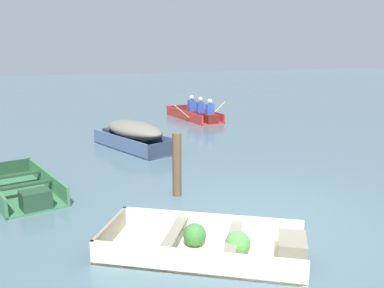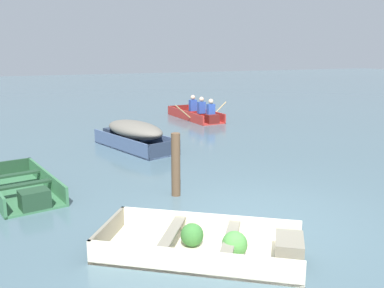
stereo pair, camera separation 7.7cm
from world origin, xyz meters
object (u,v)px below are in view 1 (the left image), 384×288
(dinghy_cream_foreground, at_px, (214,245))
(mooring_post, at_px, (177,165))
(skiff_green_near_moored, at_px, (22,189))
(skiff_slate_blue_mid_moored, at_px, (134,133))
(rowboat_red_with_crew, at_px, (197,114))

(dinghy_cream_foreground, height_order, mooring_post, mooring_post)
(dinghy_cream_foreground, bearing_deg, skiff_green_near_moored, 124.06)
(skiff_slate_blue_mid_moored, distance_m, mooring_post, 4.12)
(dinghy_cream_foreground, xyz_separation_m, mooring_post, (0.35, 2.39, 0.47))
(dinghy_cream_foreground, xyz_separation_m, skiff_slate_blue_mid_moored, (0.58, 6.50, 0.31))
(skiff_green_near_moored, height_order, skiff_slate_blue_mid_moored, skiff_slate_blue_mid_moored)
(skiff_slate_blue_mid_moored, xyz_separation_m, mooring_post, (-0.23, -4.11, 0.16))
(rowboat_red_with_crew, xyz_separation_m, mooring_post, (-3.70, -7.92, 0.38))
(dinghy_cream_foreground, xyz_separation_m, skiff_green_near_moored, (-2.38, 3.52, -0.00))
(mooring_post, bearing_deg, dinghy_cream_foreground, -98.24)
(rowboat_red_with_crew, bearing_deg, mooring_post, -115.04)
(skiff_green_near_moored, xyz_separation_m, mooring_post, (2.72, -1.13, 0.48))
(skiff_green_near_moored, height_order, rowboat_red_with_crew, rowboat_red_with_crew)
(mooring_post, bearing_deg, rowboat_red_with_crew, 64.96)
(rowboat_red_with_crew, bearing_deg, dinghy_cream_foreground, -111.43)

